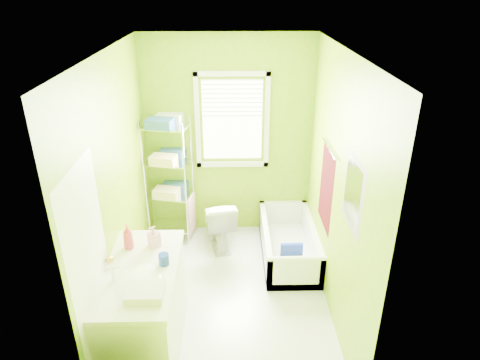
{
  "coord_description": "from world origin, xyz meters",
  "views": [
    {
      "loc": [
        0.04,
        -3.66,
        3.16
      ],
      "look_at": [
        0.12,
        0.25,
        1.3
      ],
      "focal_mm": 32.0,
      "sensor_mm": 36.0,
      "label": 1
    }
  ],
  "objects_px": {
    "bathtub": "(289,248)",
    "wire_shelf_unit": "(170,166)",
    "toilet": "(218,222)",
    "vanity": "(145,309)"
  },
  "relations": [
    {
      "from": "toilet",
      "to": "vanity",
      "type": "bearing_deg",
      "value": 59.01
    },
    {
      "from": "bathtub",
      "to": "vanity",
      "type": "height_order",
      "value": "vanity"
    },
    {
      "from": "toilet",
      "to": "wire_shelf_unit",
      "type": "distance_m",
      "value": 0.94
    },
    {
      "from": "bathtub",
      "to": "wire_shelf_unit",
      "type": "relative_size",
      "value": 0.82
    },
    {
      "from": "bathtub",
      "to": "wire_shelf_unit",
      "type": "xyz_separation_m",
      "value": [
        -1.47,
        0.54,
        0.87
      ]
    },
    {
      "from": "bathtub",
      "to": "toilet",
      "type": "height_order",
      "value": "toilet"
    },
    {
      "from": "toilet",
      "to": "vanity",
      "type": "distance_m",
      "value": 1.84
    },
    {
      "from": "bathtub",
      "to": "vanity",
      "type": "distance_m",
      "value": 2.09
    },
    {
      "from": "bathtub",
      "to": "vanity",
      "type": "relative_size",
      "value": 1.11
    },
    {
      "from": "vanity",
      "to": "toilet",
      "type": "bearing_deg",
      "value": 70.59
    }
  ]
}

